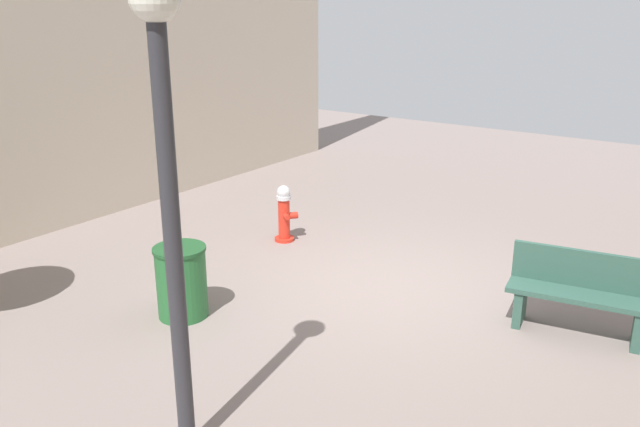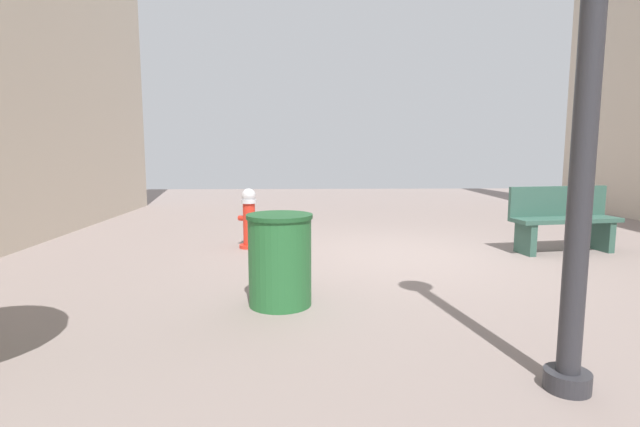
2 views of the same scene
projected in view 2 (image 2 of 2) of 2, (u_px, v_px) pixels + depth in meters
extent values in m
plane|color=gray|center=(405.00, 255.00, 6.80)|extent=(23.40, 23.40, 0.00)
cylinder|color=red|center=(250.00, 246.00, 7.33)|extent=(0.31, 0.31, 0.05)
cylinder|color=red|center=(249.00, 224.00, 7.29)|extent=(0.18, 0.18, 0.63)
cylinder|color=silver|center=(249.00, 201.00, 7.24)|extent=(0.23, 0.23, 0.06)
sphere|color=silver|center=(249.00, 195.00, 7.23)|extent=(0.21, 0.21, 0.21)
cylinder|color=red|center=(243.00, 218.00, 7.35)|extent=(0.15, 0.14, 0.08)
cylinder|color=red|center=(256.00, 220.00, 7.20)|extent=(0.15, 0.14, 0.08)
cylinder|color=red|center=(256.00, 220.00, 7.40)|extent=(0.17, 0.18, 0.11)
cube|color=#33594C|center=(602.00, 236.00, 7.09)|extent=(0.16, 0.41, 0.45)
cube|color=#33594C|center=(525.00, 239.00, 6.85)|extent=(0.16, 0.41, 0.45)
cube|color=#33594C|center=(566.00, 220.00, 6.94)|extent=(1.62, 0.68, 0.06)
cube|color=#33594C|center=(558.00, 201.00, 7.09)|extent=(1.56, 0.31, 0.44)
cylinder|color=#2D2D33|center=(567.00, 380.00, 2.99)|extent=(0.28, 0.28, 0.12)
cylinder|color=#2D2D33|center=(588.00, 90.00, 2.76)|extent=(0.14, 0.14, 3.40)
cylinder|color=#266633|center=(280.00, 262.00, 4.58)|extent=(0.60, 0.60, 0.84)
cylinder|color=#1E5128|center=(279.00, 216.00, 4.52)|extent=(0.63, 0.63, 0.04)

